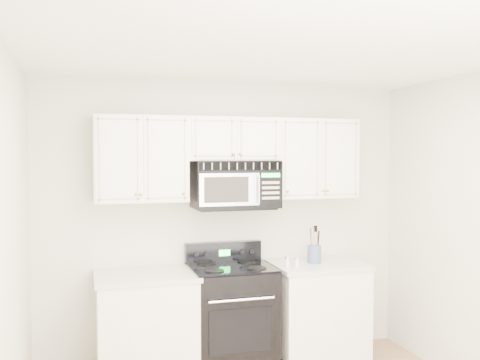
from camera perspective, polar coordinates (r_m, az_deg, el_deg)
name	(u,v)px	position (r m, az deg, el deg)	size (l,w,h in m)	color
room	(298,254)	(3.45, 6.18, -7.89)	(3.51, 3.51, 2.61)	#9F7553
base_cabinet_left	(146,330)	(4.84, -9.97, -15.49)	(0.86, 0.65, 0.92)	white
base_cabinet_right	(317,314)	(5.25, 8.22, -14.00)	(0.86, 0.65, 0.92)	white
range	(231,316)	(4.96, -0.97, -14.28)	(0.73, 0.66, 1.11)	black
upper_cabinets	(231,155)	(4.89, -0.95, 2.72)	(2.44, 0.37, 0.75)	white
microwave	(235,184)	(4.87, -0.50, -0.45)	(0.78, 0.44, 0.43)	black
utensil_crock	(314,253)	(5.10, 7.93, -7.75)	(0.13, 0.13, 0.35)	#475A80
shaker_salt	(287,262)	(4.88, 5.06, -8.69)	(0.04, 0.04, 0.10)	silver
shaker_pepper	(297,262)	(4.88, 6.09, -8.72)	(0.04, 0.04, 0.09)	silver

